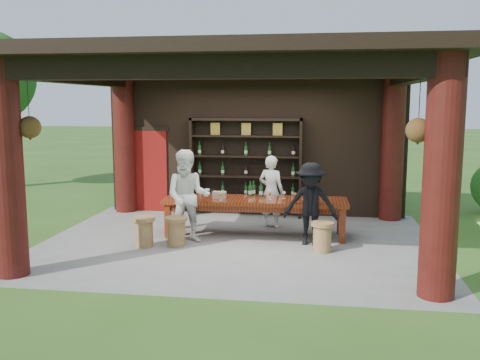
# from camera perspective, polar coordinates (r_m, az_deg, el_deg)

# --- Properties ---
(ground) EXTENTS (90.00, 90.00, 0.00)m
(ground) POSITION_cam_1_polar(r_m,az_deg,el_deg) (10.26, -0.33, -6.69)
(ground) COLOR #2D5119
(ground) RESTS_ON ground
(pavilion) EXTENTS (7.50, 6.00, 3.60)m
(pavilion) POSITION_cam_1_polar(r_m,az_deg,el_deg) (10.35, -0.05, 5.40)
(pavilion) COLOR slate
(pavilion) RESTS_ON ground
(wine_shelf) EXTENTS (2.60, 0.40, 2.29)m
(wine_shelf) POSITION_cam_1_polar(r_m,az_deg,el_deg) (12.45, 0.63, 1.38)
(wine_shelf) COLOR black
(wine_shelf) RESTS_ON ground
(tasting_table) EXTENTS (3.65, 1.01, 0.75)m
(tasting_table) POSITION_cam_1_polar(r_m,az_deg,el_deg) (10.66, 1.64, -2.61)
(tasting_table) COLOR #5D1D0D
(tasting_table) RESTS_ON ground
(stool_near_left) EXTENTS (0.42, 0.42, 0.55)m
(stool_near_left) POSITION_cam_1_polar(r_m,az_deg,el_deg) (10.03, -6.81, -5.40)
(stool_near_left) COLOR brown
(stool_near_left) RESTS_ON ground
(stool_near_right) EXTENTS (0.41, 0.41, 0.54)m
(stool_near_right) POSITION_cam_1_polar(r_m,az_deg,el_deg) (9.70, 8.77, -5.94)
(stool_near_right) COLOR brown
(stool_near_right) RESTS_ON ground
(stool_far_left) EXTENTS (0.42, 0.42, 0.56)m
(stool_far_left) POSITION_cam_1_polar(r_m,az_deg,el_deg) (10.08, -10.21, -5.38)
(stool_far_left) COLOR brown
(stool_far_left) RESTS_ON ground
(host) EXTENTS (0.66, 0.54, 1.54)m
(host) POSITION_cam_1_polar(r_m,az_deg,el_deg) (11.37, 3.34, -1.23)
(host) COLOR white
(host) RESTS_ON ground
(guest_woman) EXTENTS (0.93, 0.77, 1.77)m
(guest_woman) POSITION_cam_1_polar(r_m,az_deg,el_deg) (10.17, -5.59, -1.75)
(guest_woman) COLOR white
(guest_woman) RESTS_ON ground
(guest_man) EXTENTS (1.03, 0.62, 1.55)m
(guest_man) POSITION_cam_1_polar(r_m,az_deg,el_deg) (10.07, 7.53, -2.53)
(guest_man) COLOR black
(guest_man) RESTS_ON ground
(table_bottles) EXTENTS (0.30, 0.20, 0.31)m
(table_bottles) POSITION_cam_1_polar(r_m,az_deg,el_deg) (10.90, 1.59, -0.93)
(table_bottles) COLOR #194C1E
(table_bottles) RESTS_ON tasting_table
(table_glasses) EXTENTS (1.80, 0.54, 0.15)m
(table_glasses) POSITION_cam_1_polar(r_m,az_deg,el_deg) (10.58, 4.18, -1.67)
(table_glasses) COLOR silver
(table_glasses) RESTS_ON tasting_table
(napkin_basket) EXTENTS (0.26, 0.19, 0.14)m
(napkin_basket) POSITION_cam_1_polar(r_m,az_deg,el_deg) (10.65, -2.22, -1.62)
(napkin_basket) COLOR #BF6672
(napkin_basket) RESTS_ON tasting_table
(shrubs) EXTENTS (14.74, 7.58, 1.36)m
(shrubs) POSITION_cam_1_polar(r_m,az_deg,el_deg) (9.98, 6.90, -3.89)
(shrubs) COLOR #194C14
(shrubs) RESTS_ON ground
(trees) EXTENTS (21.27, 11.74, 4.80)m
(trees) POSITION_cam_1_polar(r_m,az_deg,el_deg) (11.48, 18.48, 11.45)
(trees) COLOR #3F2819
(trees) RESTS_ON ground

